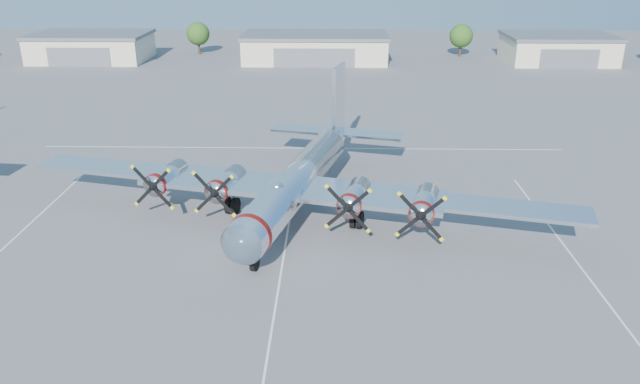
{
  "coord_description": "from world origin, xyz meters",
  "views": [
    {
      "loc": [
        3.68,
        -43.93,
        22.23
      ],
      "look_at": [
        2.66,
        3.42,
        3.2
      ],
      "focal_mm": 35.0,
      "sensor_mm": 36.0,
      "label": 1
    }
  ],
  "objects_px": {
    "hangar_east": "(558,48)",
    "main_bomber_b29": "(300,211)",
    "hangar_west": "(91,47)",
    "hangar_center": "(315,47)",
    "tree_west": "(198,34)",
    "tree_east": "(461,36)"
  },
  "relations": [
    {
      "from": "hangar_east",
      "to": "tree_west",
      "type": "bearing_deg",
      "value": 173.72
    },
    {
      "from": "main_bomber_b29",
      "to": "tree_east",
      "type": "bearing_deg",
      "value": 84.55
    },
    {
      "from": "hangar_center",
      "to": "main_bomber_b29",
      "type": "xyz_separation_m",
      "value": [
        0.82,
        -75.24,
        -2.71
      ]
    },
    {
      "from": "hangar_west",
      "to": "tree_west",
      "type": "height_order",
      "value": "tree_west"
    },
    {
      "from": "hangar_west",
      "to": "tree_east",
      "type": "distance_m",
      "value": 75.26
    },
    {
      "from": "tree_east",
      "to": "main_bomber_b29",
      "type": "xyz_separation_m",
      "value": [
        -29.18,
        -81.28,
        -4.22
      ]
    },
    {
      "from": "hangar_west",
      "to": "hangar_east",
      "type": "xyz_separation_m",
      "value": [
        93.0,
        0.0,
        0.0
      ]
    },
    {
      "from": "tree_east",
      "to": "hangar_east",
      "type": "bearing_deg",
      "value": -18.54
    },
    {
      "from": "hangar_center",
      "to": "main_bomber_b29",
      "type": "bearing_deg",
      "value": -89.37
    },
    {
      "from": "hangar_east",
      "to": "tree_west",
      "type": "xyz_separation_m",
      "value": [
        -73.0,
        8.04,
        1.51
      ]
    },
    {
      "from": "hangar_west",
      "to": "hangar_center",
      "type": "height_order",
      "value": "same"
    },
    {
      "from": "hangar_west",
      "to": "hangar_east",
      "type": "distance_m",
      "value": 93.0
    },
    {
      "from": "hangar_west",
      "to": "hangar_center",
      "type": "xyz_separation_m",
      "value": [
        45.0,
        -0.0,
        -0.0
      ]
    },
    {
      "from": "hangar_east",
      "to": "tree_east",
      "type": "xyz_separation_m",
      "value": [
        -18.0,
        6.04,
        1.51
      ]
    },
    {
      "from": "hangar_east",
      "to": "main_bomber_b29",
      "type": "distance_m",
      "value": 88.85
    },
    {
      "from": "tree_east",
      "to": "tree_west",
      "type": "bearing_deg",
      "value": 177.92
    },
    {
      "from": "tree_west",
      "to": "main_bomber_b29",
      "type": "xyz_separation_m",
      "value": [
        25.82,
        -83.28,
        -4.22
      ]
    },
    {
      "from": "hangar_center",
      "to": "tree_east",
      "type": "xyz_separation_m",
      "value": [
        30.0,
        6.04,
        1.51
      ]
    },
    {
      "from": "hangar_west",
      "to": "tree_east",
      "type": "relative_size",
      "value": 3.4
    },
    {
      "from": "hangar_west",
      "to": "tree_west",
      "type": "bearing_deg",
      "value": 21.89
    },
    {
      "from": "hangar_center",
      "to": "hangar_west",
      "type": "bearing_deg",
      "value": 180.0
    },
    {
      "from": "hangar_center",
      "to": "tree_west",
      "type": "height_order",
      "value": "tree_west"
    }
  ]
}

